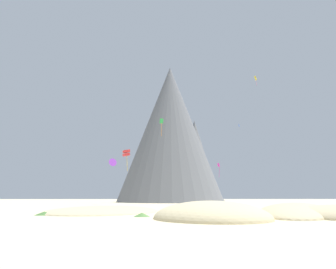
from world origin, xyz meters
name	(u,v)px	position (x,y,z in m)	size (l,w,h in m)	color
ground_plane	(182,216)	(0.00, 0.00, 0.00)	(400.00, 400.00, 0.00)	beige
dune_foreground_left	(103,212)	(-11.44, 9.84, 0.00)	(19.82, 16.34, 1.88)	#CCBA8E
dune_foreground_right	(211,219)	(2.93, -4.08, 0.00)	(12.28, 13.38, 3.93)	beige
dune_midground	(296,214)	(16.83, 4.90, 0.00)	(26.52, 10.18, 3.00)	#CCBA8E
bush_scatter_east	(142,215)	(-4.90, -0.16, 0.23)	(2.04, 2.04, 0.46)	#568442
bush_near_right	(44,213)	(-17.95, 3.08, 0.23)	(2.50, 2.50, 0.46)	#477238
bush_low_patch	(202,207)	(5.80, 20.35, 0.35)	(2.23, 2.23, 0.71)	#477238
rock_massif	(174,142)	(4.27, 85.40, 25.71)	(53.14, 53.14, 60.94)	slate
kite_red_low	(126,153)	(-9.45, 21.48, 11.09)	(1.66, 1.62, 4.43)	red
kite_violet_low	(113,162)	(-16.91, 51.49, 12.66)	(2.61, 1.97, 2.50)	purple
kite_blue_high	(239,125)	(25.93, 59.85, 27.06)	(0.39, 0.66, 1.10)	blue
kite_green_mid	(161,123)	(-1.98, 39.21, 22.26)	(1.10, 0.68, 5.00)	green
kite_yellow_high	(256,79)	(26.66, 42.67, 37.32)	(0.55, 1.07, 3.14)	yellow
kite_magenta_low	(219,167)	(16.25, 51.41, 11.29)	(0.85, 0.33, 4.43)	#D1339E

